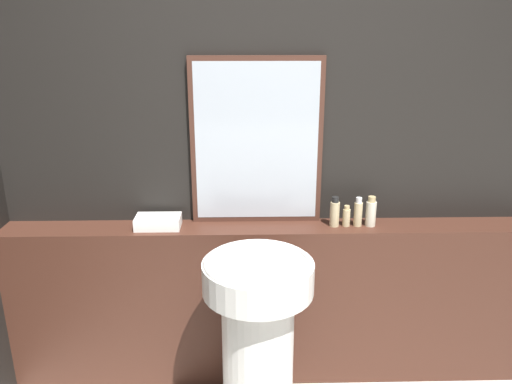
# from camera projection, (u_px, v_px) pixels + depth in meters

# --- Properties ---
(wall_back) EXTENTS (8.00, 0.06, 2.50)m
(wall_back) POSITION_uv_depth(u_px,v_px,m) (274.00, 151.00, 2.57)
(wall_back) COLOR black
(wall_back) RESTS_ON ground_plane
(vanity_counter) EXTENTS (2.78, 0.21, 0.89)m
(vanity_counter) POSITION_uv_depth(u_px,v_px,m) (274.00, 303.00, 2.69)
(vanity_counter) COLOR #422319
(vanity_counter) RESTS_ON ground_plane
(pedestal_sink) EXTENTS (0.48, 0.48, 0.92)m
(pedestal_sink) POSITION_uv_depth(u_px,v_px,m) (258.00, 339.00, 2.23)
(pedestal_sink) COLOR silver
(pedestal_sink) RESTS_ON ground_plane
(mirror) EXTENTS (0.66, 0.03, 0.84)m
(mirror) POSITION_uv_depth(u_px,v_px,m) (257.00, 142.00, 2.50)
(mirror) COLOR #47281E
(mirror) RESTS_ON vanity_counter
(towel_stack) EXTENTS (0.23, 0.13, 0.06)m
(towel_stack) POSITION_uv_depth(u_px,v_px,m) (158.00, 222.00, 2.53)
(towel_stack) COLOR white
(towel_stack) RESTS_ON vanity_counter
(shampoo_bottle) EXTENTS (0.05, 0.05, 0.16)m
(shampoo_bottle) POSITION_uv_depth(u_px,v_px,m) (335.00, 213.00, 2.53)
(shampoo_bottle) COLOR #C6B284
(shampoo_bottle) RESTS_ON vanity_counter
(conditioner_bottle) EXTENTS (0.04, 0.04, 0.11)m
(conditioner_bottle) POSITION_uv_depth(u_px,v_px,m) (346.00, 217.00, 2.54)
(conditioner_bottle) COLOR #C6B284
(conditioner_bottle) RESTS_ON vanity_counter
(lotion_bottle) EXTENTS (0.04, 0.04, 0.15)m
(lotion_bottle) POSITION_uv_depth(u_px,v_px,m) (358.00, 213.00, 2.54)
(lotion_bottle) COLOR #C6B284
(lotion_bottle) RESTS_ON vanity_counter
(body_wash_bottle) EXTENTS (0.05, 0.05, 0.16)m
(body_wash_bottle) POSITION_uv_depth(u_px,v_px,m) (371.00, 212.00, 2.54)
(body_wash_bottle) COLOR beige
(body_wash_bottle) RESTS_ON vanity_counter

